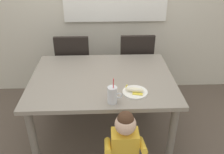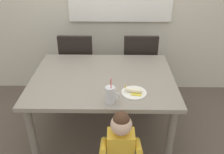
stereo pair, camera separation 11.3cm
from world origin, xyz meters
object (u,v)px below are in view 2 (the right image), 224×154
dining_chair_right (139,63)px  peeled_banana (134,91)px  snack_plate (134,93)px  milk_cup (110,96)px  toddler_standing (121,144)px  dining_table (103,84)px  dining_chair_left (78,63)px

dining_chair_right → peeled_banana: 1.09m
snack_plate → peeled_banana: peeled_banana is taller
milk_cup → peeled_banana: milk_cup is taller
toddler_standing → dining_chair_right: bearing=79.6°
dining_chair_right → snack_plate: dining_chair_right is taller
dining_chair_right → snack_plate: bearing=82.2°
milk_cup → snack_plate: size_ratio=1.09×
toddler_standing → peeled_banana: size_ratio=4.78×
dining_chair_right → dining_table: bearing=59.5°
dining_chair_right → toddler_standing: size_ratio=1.15×
dining_table → peeled_banana: 0.44m
dining_table → snack_plate: bearing=-45.5°
dining_table → snack_plate: size_ratio=6.26×
dining_chair_right → snack_plate: size_ratio=4.17×
dining_chair_right → toddler_standing: dining_chair_right is taller
dining_chair_left → dining_chair_right: 0.81m
toddler_standing → snack_plate: bearing=73.1°
dining_chair_left → toddler_standing: dining_chair_left is taller
dining_table → dining_chair_left: (-0.37, 0.74, -0.12)m
dining_chair_left → snack_plate: (0.67, -1.04, 0.22)m
toddler_standing → snack_plate: size_ratio=3.64×
dining_table → dining_chair_right: size_ratio=1.50×
dining_chair_left → peeled_banana: 1.27m
toddler_standing → peeled_banana: 0.49m
dining_chair_left → dining_table: bearing=116.5°
milk_cup → dining_table: bearing=100.9°
peeled_banana → milk_cup: bearing=-146.6°
milk_cup → snack_plate: bearing=34.2°
peeled_banana → toddler_standing: bearing=-106.8°
peeled_banana → dining_table: bearing=133.6°
dining_table → snack_plate: 0.43m
snack_plate → dining_chair_right: bearing=82.2°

